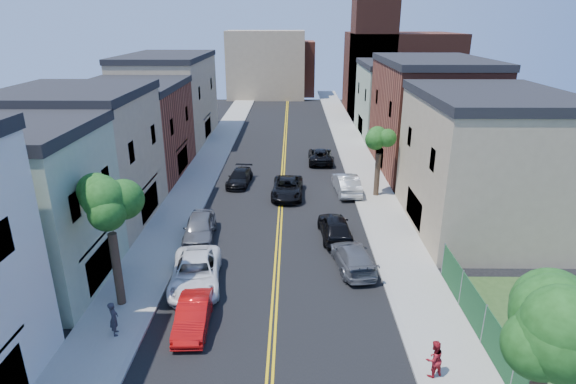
{
  "coord_description": "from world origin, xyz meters",
  "views": [
    {
      "loc": [
        0.91,
        -6.57,
        13.95
      ],
      "look_at": [
        0.6,
        25.59,
        2.0
      ],
      "focal_mm": 29.13,
      "sensor_mm": 36.0,
      "label": 1
    }
  ],
  "objects_px": {
    "grey_car_right": "(353,257)",
    "dark_car_right_far": "(320,155)",
    "black_car_right": "(335,227)",
    "pedestrian_right": "(434,359)",
    "pedestrian_left": "(114,318)",
    "white_pickup": "(196,273)",
    "black_car_left": "(240,177)",
    "black_suv_lane": "(287,188)",
    "grey_car_left": "(200,228)",
    "red_sedan": "(193,315)",
    "silver_car_right": "(346,184)"
  },
  "relations": [
    {
      "from": "white_pickup",
      "to": "black_car_right",
      "type": "bearing_deg",
      "value": 29.77
    },
    {
      "from": "pedestrian_left",
      "to": "black_car_right",
      "type": "bearing_deg",
      "value": -63.33
    },
    {
      "from": "white_pickup",
      "to": "black_car_left",
      "type": "relative_size",
      "value": 1.27
    },
    {
      "from": "grey_car_left",
      "to": "grey_car_right",
      "type": "relative_size",
      "value": 1.0
    },
    {
      "from": "red_sedan",
      "to": "white_pickup",
      "type": "xyz_separation_m",
      "value": [
        -0.62,
        3.73,
        0.11
      ]
    },
    {
      "from": "grey_car_right",
      "to": "pedestrian_left",
      "type": "xyz_separation_m",
      "value": [
        -11.82,
        -6.57,
        0.28
      ]
    },
    {
      "from": "grey_car_right",
      "to": "black_suv_lane",
      "type": "height_order",
      "value": "black_suv_lane"
    },
    {
      "from": "grey_car_left",
      "to": "black_suv_lane",
      "type": "relative_size",
      "value": 0.92
    },
    {
      "from": "grey_car_left",
      "to": "grey_car_right",
      "type": "distance_m",
      "value": 10.5
    },
    {
      "from": "grey_car_right",
      "to": "black_car_right",
      "type": "height_order",
      "value": "black_car_right"
    },
    {
      "from": "black_suv_lane",
      "to": "silver_car_right",
      "type": "bearing_deg",
      "value": 11.89
    },
    {
      "from": "white_pickup",
      "to": "pedestrian_right",
      "type": "height_order",
      "value": "pedestrian_right"
    },
    {
      "from": "pedestrian_right",
      "to": "pedestrian_left",
      "type": "bearing_deg",
      "value": -33.79
    },
    {
      "from": "red_sedan",
      "to": "dark_car_right_far",
      "type": "bearing_deg",
      "value": 72.45
    },
    {
      "from": "black_car_right",
      "to": "pedestrian_right",
      "type": "height_order",
      "value": "pedestrian_right"
    },
    {
      "from": "grey_car_right",
      "to": "black_car_right",
      "type": "relative_size",
      "value": 1.02
    },
    {
      "from": "white_pickup",
      "to": "grey_car_right",
      "type": "height_order",
      "value": "white_pickup"
    },
    {
      "from": "pedestrian_left",
      "to": "silver_car_right",
      "type": "bearing_deg",
      "value": -50.34
    },
    {
      "from": "black_suv_lane",
      "to": "pedestrian_right",
      "type": "distance_m",
      "value": 21.97
    },
    {
      "from": "red_sedan",
      "to": "white_pickup",
      "type": "relative_size",
      "value": 0.73
    },
    {
      "from": "white_pickup",
      "to": "silver_car_right",
      "type": "height_order",
      "value": "silver_car_right"
    },
    {
      "from": "silver_car_right",
      "to": "pedestrian_right",
      "type": "relative_size",
      "value": 3.07
    },
    {
      "from": "dark_car_right_far",
      "to": "grey_car_left",
      "type": "bearing_deg",
      "value": 64.57
    },
    {
      "from": "pedestrian_left",
      "to": "pedestrian_right",
      "type": "bearing_deg",
      "value": -117.24
    },
    {
      "from": "dark_car_right_far",
      "to": "black_suv_lane",
      "type": "bearing_deg",
      "value": 72.83
    },
    {
      "from": "grey_car_left",
      "to": "dark_car_right_far",
      "type": "xyz_separation_m",
      "value": [
        9.09,
        18.07,
        -0.11
      ]
    },
    {
      "from": "grey_car_left",
      "to": "pedestrian_right",
      "type": "relative_size",
      "value": 2.97
    },
    {
      "from": "grey_car_right",
      "to": "pedestrian_right",
      "type": "relative_size",
      "value": 2.99
    },
    {
      "from": "grey_car_left",
      "to": "dark_car_right_far",
      "type": "distance_m",
      "value": 20.23
    },
    {
      "from": "grey_car_right",
      "to": "black_car_left",
      "type": "bearing_deg",
      "value": -68.56
    },
    {
      "from": "pedestrian_right",
      "to": "grey_car_left",
      "type": "bearing_deg",
      "value": -70.52
    },
    {
      "from": "white_pickup",
      "to": "pedestrian_left",
      "type": "xyz_separation_m",
      "value": [
        -2.88,
        -4.5,
        0.19
      ]
    },
    {
      "from": "grey_car_right",
      "to": "pedestrian_left",
      "type": "distance_m",
      "value": 13.52
    },
    {
      "from": "dark_car_right_far",
      "to": "pedestrian_right",
      "type": "height_order",
      "value": "pedestrian_right"
    },
    {
      "from": "grey_car_left",
      "to": "pedestrian_right",
      "type": "xyz_separation_m",
      "value": [
        11.99,
        -12.9,
        0.14
      ]
    },
    {
      "from": "black_suv_lane",
      "to": "pedestrian_right",
      "type": "height_order",
      "value": "pedestrian_right"
    },
    {
      "from": "red_sedan",
      "to": "black_car_left",
      "type": "height_order",
      "value": "red_sedan"
    },
    {
      "from": "pedestrian_right",
      "to": "grey_car_right",
      "type": "bearing_deg",
      "value": -99.95
    },
    {
      "from": "black_car_right",
      "to": "black_suv_lane",
      "type": "relative_size",
      "value": 0.9
    },
    {
      "from": "grey_car_left",
      "to": "black_car_right",
      "type": "distance_m",
      "value": 9.09
    },
    {
      "from": "red_sedan",
      "to": "dark_car_right_far",
      "type": "relative_size",
      "value": 0.8
    },
    {
      "from": "red_sedan",
      "to": "grey_car_right",
      "type": "xyz_separation_m",
      "value": [
        8.31,
        5.8,
        0.03
      ]
    },
    {
      "from": "black_car_left",
      "to": "red_sedan",
      "type": "bearing_deg",
      "value": -84.47
    },
    {
      "from": "black_car_left",
      "to": "dark_car_right_far",
      "type": "relative_size",
      "value": 0.87
    },
    {
      "from": "grey_car_right",
      "to": "dark_car_right_far",
      "type": "relative_size",
      "value": 0.94
    },
    {
      "from": "white_pickup",
      "to": "dark_car_right_far",
      "type": "relative_size",
      "value": 1.1
    },
    {
      "from": "grey_car_left",
      "to": "black_car_right",
      "type": "relative_size",
      "value": 1.02
    },
    {
      "from": "black_car_right",
      "to": "grey_car_left",
      "type": "bearing_deg",
      "value": -3.0
    },
    {
      "from": "black_car_left",
      "to": "pedestrian_left",
      "type": "height_order",
      "value": "pedestrian_left"
    },
    {
      "from": "black_car_left",
      "to": "dark_car_right_far",
      "type": "height_order",
      "value": "dark_car_right_far"
    }
  ]
}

